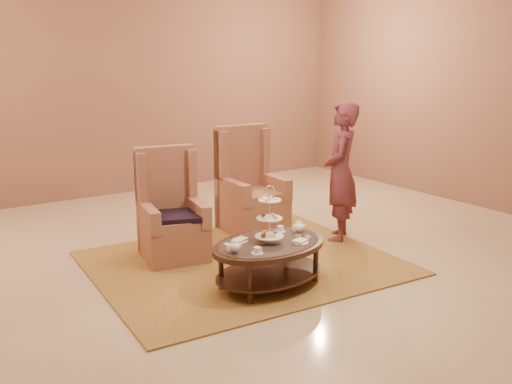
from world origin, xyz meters
TOP-DOWN VIEW (x-y plane):
  - ground at (0.00, 0.00)m, footprint 8.00×8.00m
  - ceiling at (0.00, 0.00)m, footprint 8.00×8.00m
  - wall_back at (0.00, 4.00)m, footprint 8.00×0.04m
  - wall_right at (4.00, 0.00)m, footprint 0.04×8.00m
  - rug at (-0.13, 0.22)m, footprint 3.20×2.72m
  - tea_table at (-0.26, -0.43)m, footprint 1.26×0.93m
  - armchair_left at (-0.67, 0.84)m, footprint 0.75×0.77m
  - armchair_right at (0.60, 1.23)m, footprint 0.73×0.76m
  - person at (1.27, 0.29)m, footprint 0.70×0.70m

SIDE VIEW (x-z plane):
  - ground at x=0.00m, z-range 0.00..0.00m
  - ceiling at x=0.00m, z-range -0.01..0.01m
  - rug at x=-0.13m, z-range 0.00..0.02m
  - tea_table at x=-0.26m, z-range -0.14..0.86m
  - armchair_left at x=-0.67m, z-range -0.19..1.01m
  - armchair_right at x=0.60m, z-range -0.22..1.09m
  - person at x=1.27m, z-range 0.00..1.64m
  - wall_back at x=0.00m, z-range 0.00..3.50m
  - wall_right at x=4.00m, z-range 0.00..3.50m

